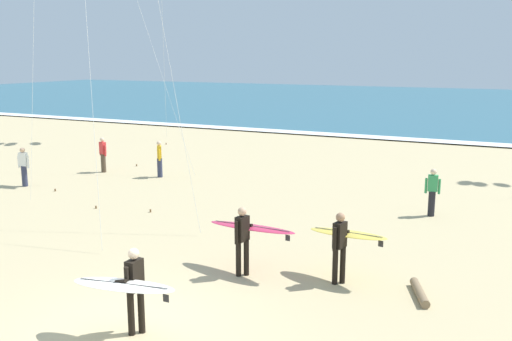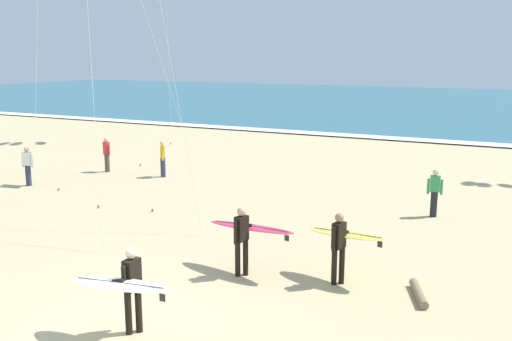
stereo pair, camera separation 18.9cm
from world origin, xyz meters
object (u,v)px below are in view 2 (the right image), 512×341
at_px(surfer_trailing, 126,285).
at_px(bystander_white_top, 28,166).
at_px(surfer_third, 246,232).
at_px(driftwood_log, 419,293).
at_px(bystander_green_top, 435,193).
at_px(bystander_yellow_top, 163,159).
at_px(bystander_red_top, 107,154).
at_px(surfer_lead, 343,239).

xyz_separation_m(surfer_trailing, bystander_white_top, (-11.78, 8.24, -0.24)).
height_order(surfer_third, driftwood_log, surfer_third).
distance_m(surfer_trailing, bystander_green_top, 11.58).
height_order(bystander_white_top, bystander_yellow_top, same).
height_order(bystander_green_top, bystander_white_top, same).
xyz_separation_m(bystander_white_top, driftwood_log, (16.33, -3.98, -0.71)).
xyz_separation_m(surfer_third, bystander_white_top, (-12.30, 4.42, -0.23)).
relative_size(surfer_third, bystander_green_top, 1.60).
relative_size(bystander_yellow_top, driftwood_log, 1.25).
xyz_separation_m(surfer_third, bystander_green_top, (3.22, 7.14, -0.23)).
bearing_deg(bystander_yellow_top, bystander_green_top, -5.51).
bearing_deg(bystander_yellow_top, surfer_third, -44.52).
relative_size(surfer_third, bystander_red_top, 1.60).
relative_size(surfer_trailing, bystander_green_top, 1.42).
bearing_deg(surfer_trailing, surfer_lead, 57.68).
bearing_deg(bystander_green_top, bystander_yellow_top, 174.49).
xyz_separation_m(surfer_trailing, bystander_red_top, (-10.82, 11.86, -0.24)).
distance_m(surfer_lead, bystander_red_top, 15.51).
relative_size(surfer_trailing, surfer_third, 0.89).
bearing_deg(bystander_white_top, surfer_trailing, -34.95).
bearing_deg(surfer_third, bystander_yellow_top, 135.48).
height_order(surfer_lead, surfer_trailing, same).
distance_m(surfer_trailing, bystander_red_top, 16.05).
bearing_deg(surfer_lead, bystander_yellow_top, 144.02).
height_order(surfer_trailing, surfer_third, same).
distance_m(surfer_lead, surfer_third, 2.30).
bearing_deg(driftwood_log, bystander_red_top, 153.69).
xyz_separation_m(bystander_white_top, bystander_yellow_top, (3.89, 3.85, 0.00)).
height_order(surfer_lead, surfer_third, same).
distance_m(bystander_white_top, bystander_yellow_top, 5.47).
xyz_separation_m(bystander_green_top, bystander_yellow_top, (-11.63, 1.12, 0.00)).
relative_size(surfer_third, driftwood_log, 2.00).
bearing_deg(surfer_lead, bystander_green_top, 81.57).
bearing_deg(bystander_yellow_top, bystander_red_top, -175.53).
height_order(surfer_third, bystander_red_top, surfer_third).
bearing_deg(surfer_third, surfer_trailing, -97.69).
bearing_deg(surfer_third, driftwood_log, 6.16).
relative_size(surfer_lead, surfer_trailing, 0.93).
bearing_deg(bystander_white_top, surfer_lead, -14.95).
bearing_deg(driftwood_log, surfer_third, -173.84).
bearing_deg(bystander_white_top, driftwood_log, -13.70).
distance_m(surfer_trailing, surfer_third, 3.85).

